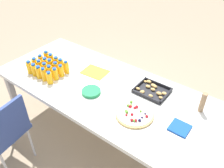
% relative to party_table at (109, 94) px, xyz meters
% --- Properties ---
extents(ground_plane, '(12.00, 12.00, 0.00)m').
position_rel_party_table_xyz_m(ground_plane, '(0.00, 0.00, -0.67)').
color(ground_plane, gray).
extents(party_table, '(2.37, 0.96, 0.72)m').
position_rel_party_table_xyz_m(party_table, '(0.00, 0.00, 0.00)').
color(party_table, silver).
rests_on(party_table, ground_plane).
extents(chair_near_left, '(0.45, 0.45, 0.83)m').
position_rel_party_table_xyz_m(chair_near_left, '(-0.56, -0.82, -0.16)').
color(chair_near_left, '#33478C').
rests_on(chair_near_left, ground_plane).
extents(juice_bottle_0, '(0.06, 0.06, 0.14)m').
position_rel_party_table_xyz_m(juice_bottle_0, '(-0.82, -0.27, 0.12)').
color(juice_bottle_0, '#F9AD14').
rests_on(juice_bottle_0, party_table).
extents(juice_bottle_1, '(0.06, 0.06, 0.14)m').
position_rel_party_table_xyz_m(juice_bottle_1, '(-0.75, -0.27, 0.12)').
color(juice_bottle_1, '#FAAC14').
rests_on(juice_bottle_1, party_table).
extents(juice_bottle_2, '(0.06, 0.06, 0.14)m').
position_rel_party_table_xyz_m(juice_bottle_2, '(-0.68, -0.27, 0.12)').
color(juice_bottle_2, '#FAAD14').
rests_on(juice_bottle_2, party_table).
extents(juice_bottle_3, '(0.05, 0.05, 0.14)m').
position_rel_party_table_xyz_m(juice_bottle_3, '(-0.60, -0.27, 0.12)').
color(juice_bottle_3, '#FAAC14').
rests_on(juice_bottle_3, party_table).
extents(juice_bottle_4, '(0.06, 0.06, 0.13)m').
position_rel_party_table_xyz_m(juice_bottle_4, '(-0.52, -0.27, 0.12)').
color(juice_bottle_4, '#FAAE14').
rests_on(juice_bottle_4, party_table).
extents(juice_bottle_5, '(0.06, 0.06, 0.14)m').
position_rel_party_table_xyz_m(juice_bottle_5, '(-0.82, -0.20, 0.12)').
color(juice_bottle_5, '#F9AF14').
rests_on(juice_bottle_5, party_table).
extents(juice_bottle_6, '(0.06, 0.06, 0.14)m').
position_rel_party_table_xyz_m(juice_bottle_6, '(-0.75, -0.20, 0.12)').
color(juice_bottle_6, '#F9AE14').
rests_on(juice_bottle_6, party_table).
extents(juice_bottle_7, '(0.06, 0.06, 0.14)m').
position_rel_party_table_xyz_m(juice_bottle_7, '(-0.67, -0.19, 0.12)').
color(juice_bottle_7, '#FAAD14').
rests_on(juice_bottle_7, party_table).
extents(juice_bottle_8, '(0.06, 0.06, 0.13)m').
position_rel_party_table_xyz_m(juice_bottle_8, '(-0.60, -0.19, 0.12)').
color(juice_bottle_8, '#FAAE14').
rests_on(juice_bottle_8, party_table).
extents(juice_bottle_9, '(0.06, 0.06, 0.13)m').
position_rel_party_table_xyz_m(juice_bottle_9, '(-0.52, -0.19, 0.12)').
color(juice_bottle_9, '#F8AF14').
rests_on(juice_bottle_9, party_table).
extents(juice_bottle_10, '(0.05, 0.05, 0.14)m').
position_rel_party_table_xyz_m(juice_bottle_10, '(-0.83, -0.12, 0.12)').
color(juice_bottle_10, '#F9AD14').
rests_on(juice_bottle_10, party_table).
extents(juice_bottle_11, '(0.06, 0.06, 0.13)m').
position_rel_party_table_xyz_m(juice_bottle_11, '(-0.75, -0.12, 0.12)').
color(juice_bottle_11, '#FAAB14').
rests_on(juice_bottle_11, party_table).
extents(juice_bottle_12, '(0.06, 0.06, 0.15)m').
position_rel_party_table_xyz_m(juice_bottle_12, '(-0.67, -0.12, 0.12)').
color(juice_bottle_12, '#F9AD14').
rests_on(juice_bottle_12, party_table).
extents(juice_bottle_13, '(0.06, 0.06, 0.14)m').
position_rel_party_table_xyz_m(juice_bottle_13, '(-0.59, -0.12, 0.12)').
color(juice_bottle_13, '#F9AC14').
rests_on(juice_bottle_13, party_table).
extents(juice_bottle_14, '(0.05, 0.05, 0.13)m').
position_rel_party_table_xyz_m(juice_bottle_14, '(-0.52, -0.12, 0.12)').
color(juice_bottle_14, '#F9AD14').
rests_on(juice_bottle_14, party_table).
extents(juice_bottle_15, '(0.06, 0.06, 0.15)m').
position_rel_party_table_xyz_m(juice_bottle_15, '(-0.83, -0.04, 0.13)').
color(juice_bottle_15, '#FAAB14').
rests_on(juice_bottle_15, party_table).
extents(juice_bottle_16, '(0.06, 0.06, 0.15)m').
position_rel_party_table_xyz_m(juice_bottle_16, '(-0.75, -0.04, 0.13)').
color(juice_bottle_16, '#F9AF14').
rests_on(juice_bottle_16, party_table).
extents(juice_bottle_17, '(0.06, 0.06, 0.14)m').
position_rel_party_table_xyz_m(juice_bottle_17, '(-0.67, -0.04, 0.12)').
color(juice_bottle_17, '#F9AC14').
rests_on(juice_bottle_17, party_table).
extents(juice_bottle_18, '(0.06, 0.06, 0.14)m').
position_rel_party_table_xyz_m(juice_bottle_18, '(-0.60, -0.04, 0.12)').
color(juice_bottle_18, '#F8AD14').
rests_on(juice_bottle_18, party_table).
extents(juice_bottle_19, '(0.05, 0.05, 0.14)m').
position_rel_party_table_xyz_m(juice_bottle_19, '(-0.52, -0.04, 0.12)').
color(juice_bottle_19, '#FBAC14').
rests_on(juice_bottle_19, party_table).
extents(fruit_pizza, '(0.32, 0.32, 0.05)m').
position_rel_party_table_xyz_m(fruit_pizza, '(0.38, -0.14, 0.07)').
color(fruit_pizza, tan).
rests_on(fruit_pizza, party_table).
extents(snack_tray, '(0.30, 0.25, 0.04)m').
position_rel_party_table_xyz_m(snack_tray, '(0.35, 0.22, 0.07)').
color(snack_tray, black).
rests_on(snack_tray, party_table).
extents(plate_stack, '(0.18, 0.18, 0.03)m').
position_rel_party_table_xyz_m(plate_stack, '(-0.09, -0.14, 0.07)').
color(plate_stack, '#1E8C4C').
rests_on(plate_stack, party_table).
extents(napkin_stack, '(0.15, 0.15, 0.02)m').
position_rel_party_table_xyz_m(napkin_stack, '(0.75, -0.06, 0.06)').
color(napkin_stack, '#194CA5').
rests_on(napkin_stack, party_table).
extents(cardboard_tube, '(0.04, 0.04, 0.19)m').
position_rel_party_table_xyz_m(cardboard_tube, '(0.80, 0.24, 0.15)').
color(cardboard_tube, '#9E7A56').
rests_on(cardboard_tube, party_table).
extents(paper_folder, '(0.28, 0.22, 0.01)m').
position_rel_party_table_xyz_m(paper_folder, '(-0.29, 0.14, 0.06)').
color(paper_folder, yellow).
rests_on(paper_folder, party_table).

